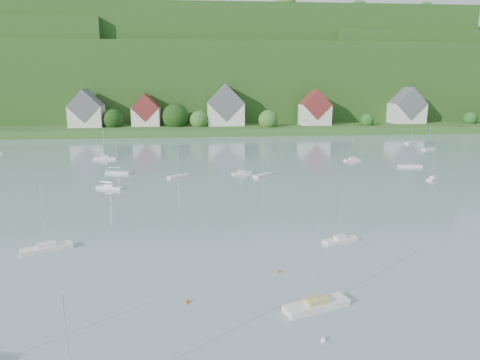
% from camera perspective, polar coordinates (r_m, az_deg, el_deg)
% --- Properties ---
extents(far_shore_strip, '(600.00, 60.00, 3.00)m').
position_cam_1_polar(far_shore_strip, '(210.27, -3.44, 7.05)').
color(far_shore_strip, '#315921').
rests_on(far_shore_strip, ground).
extents(forested_ridge, '(620.00, 181.22, 69.89)m').
position_cam_1_polar(forested_ridge, '(277.65, -3.95, 12.93)').
color(forested_ridge, '#133B13').
rests_on(forested_ridge, ground).
extents(village_building_0, '(14.00, 10.40, 16.00)m').
position_cam_1_polar(village_building_0, '(202.18, -19.28, 8.38)').
color(village_building_0, beige).
rests_on(village_building_0, far_shore_strip).
extents(village_building_1, '(12.00, 9.36, 14.00)m').
position_cam_1_polar(village_building_1, '(199.82, -12.08, 8.55)').
color(village_building_1, beige).
rests_on(village_building_1, far_shore_strip).
extents(village_building_2, '(16.00, 11.44, 18.00)m').
position_cam_1_polar(village_building_2, '(197.81, -1.88, 9.23)').
color(village_building_2, beige).
rests_on(village_building_2, far_shore_strip).
extents(village_building_3, '(13.00, 10.40, 15.50)m').
position_cam_1_polar(village_building_3, '(202.38, 9.67, 8.90)').
color(village_building_3, beige).
rests_on(village_building_3, far_shore_strip).
extents(village_building_4, '(15.00, 10.40, 16.50)m').
position_cam_1_polar(village_building_4, '(221.95, 20.82, 8.64)').
color(village_building_4, beige).
rests_on(village_building_4, far_shore_strip).
extents(near_sailboat_2, '(7.47, 4.23, 9.72)m').
position_cam_1_polar(near_sailboat_2, '(48.55, 9.89, -15.60)').
color(near_sailboat_2, silver).
rests_on(near_sailboat_2, ground).
extents(near_sailboat_3, '(5.70, 3.29, 7.43)m').
position_cam_1_polar(near_sailboat_3, '(67.02, 12.89, -7.52)').
color(near_sailboat_3, silver).
rests_on(near_sailboat_3, ground).
extents(near_sailboat_6, '(6.96, 4.68, 9.19)m').
position_cam_1_polar(near_sailboat_6, '(67.83, -23.76, -8.04)').
color(near_sailboat_6, silver).
rests_on(near_sailboat_6, ground).
extents(mooring_buoy_0, '(0.45, 0.45, 0.45)m').
position_cam_1_polar(mooring_buoy_0, '(49.53, -6.86, -15.51)').
color(mooring_buoy_0, '#D54906').
rests_on(mooring_buoy_0, ground).
extents(mooring_buoy_1, '(0.50, 0.50, 0.50)m').
position_cam_1_polar(mooring_buoy_1, '(43.74, 10.75, -19.88)').
color(mooring_buoy_1, white).
rests_on(mooring_buoy_1, ground).
extents(mooring_buoy_2, '(0.44, 0.44, 0.44)m').
position_cam_1_polar(mooring_buoy_2, '(70.09, 13.45, -6.99)').
color(mooring_buoy_2, '#D54906').
rests_on(mooring_buoy_2, ground).
extents(mooring_buoy_3, '(0.38, 0.38, 0.38)m').
position_cam_1_polar(mooring_buoy_3, '(56.21, 5.06, -11.83)').
color(mooring_buoy_3, '#D54906').
rests_on(mooring_buoy_3, ground).
extents(far_sailboat_cluster, '(199.52, 63.39, 8.71)m').
position_cam_1_polar(far_sailboat_cluster, '(128.63, 2.07, 2.68)').
color(far_sailboat_cluster, silver).
rests_on(far_sailboat_cluster, ground).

